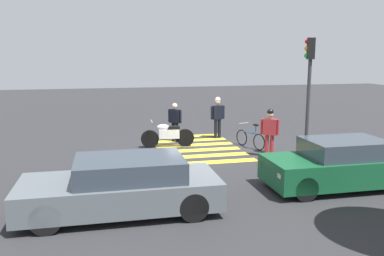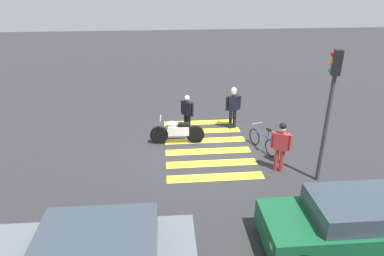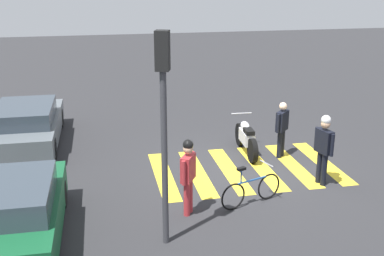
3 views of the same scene
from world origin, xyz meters
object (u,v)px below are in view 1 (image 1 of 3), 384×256
Objects in this scene: pedestrian_bystander at (270,129)px; car_grey_coupe at (123,186)px; officer_on_foot at (218,114)px; traffic_light_pole at (309,79)px; leaning_bicycle at (250,139)px; officer_by_motorcycle at (175,120)px; police_motorcycle at (168,135)px; car_green_compact at (339,165)px.

pedestrian_bystander reaches higher than car_grey_coupe.
pedestrian_bystander is at bearing 103.32° from officer_on_foot.
pedestrian_bystander is at bearing -143.37° from car_grey_coupe.
car_grey_coupe is 7.52m from traffic_light_pole.
leaning_bicycle is 3.24m from officer_by_motorcycle.
police_motorcycle is 3.23m from leaning_bicycle.
officer_by_motorcycle is 0.41× the size of car_green_compact.
leaning_bicycle is at bearing 164.17° from police_motorcycle.
officer_on_foot is at bearing -65.84° from traffic_light_pole.
officer_on_foot reaches higher than leaning_bicycle.
officer_on_foot reaches higher than officer_by_motorcycle.
pedestrian_bystander is at bearing 143.81° from police_motorcycle.
police_motorcycle is 6.96m from car_green_compact.
officer_by_motorcycle is 0.94× the size of pedestrian_bystander.
leaning_bicycle is 3.44m from traffic_light_pole.
officer_on_foot reaches higher than car_green_compact.
officer_by_motorcycle reaches higher than car_green_compact.
police_motorcycle is 1.29× the size of officer_by_motorcycle.
officer_by_motorcycle is at bearing -64.34° from car_green_compact.
traffic_light_pole is (-4.28, 3.02, 2.31)m from police_motorcycle.
car_grey_coupe is at bearing 59.16° from officer_on_foot.
officer_by_motorcycle is 0.39× the size of traffic_light_pole.
traffic_light_pole reaches higher than car_green_compact.
traffic_light_pole is (-0.58, -2.87, 2.14)m from car_green_compact.
car_green_compact is 0.95× the size of traffic_light_pole.
car_green_compact is at bearing 97.63° from pedestrian_bystander.
police_motorcycle is 1.33× the size of leaning_bicycle.
pedestrian_bystander is 0.44× the size of car_green_compact.
leaning_bicycle is 2.30m from officer_on_foot.
officer_on_foot is 1.04× the size of pedestrian_bystander.
car_green_compact is at bearing 78.64° from traffic_light_pole.
officer_on_foot is 4.94m from traffic_light_pole.
car_green_compact reaches higher than car_grey_coupe.
traffic_light_pole is (-1.18, 2.14, 2.42)m from leaning_bicycle.
officer_on_foot is at bearing -153.39° from police_motorcycle.
leaning_bicycle is at bearing -133.68° from car_grey_coupe.
car_green_compact is at bearing 96.86° from leaning_bicycle.
car_green_compact is (-0.47, 3.52, -0.35)m from pedestrian_bystander.
car_green_compact is at bearing 122.21° from police_motorcycle.
pedestrian_bystander is 6.68m from car_grey_coupe.
police_motorcycle is 5.73m from traffic_light_pole.
leaning_bicycle is 0.38× the size of traffic_light_pole.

